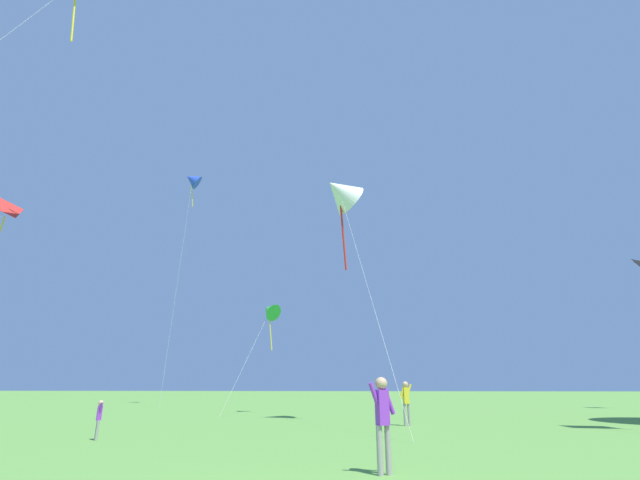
# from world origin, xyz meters

# --- Properties ---
(kite_white_distant) EXTENTS (4.16, 8.58, 12.58)m
(kite_white_distant) POSITION_xyz_m (-1.06, 16.18, 11.35)
(kite_white_distant) COLOR white
(kite_white_distant) RESTS_ON ground_plane
(kite_green_small) EXTENTS (2.37, 5.20, 7.22)m
(kite_green_small) POSITION_xyz_m (-6.66, 23.73, 6.46)
(kite_green_small) COLOR green
(kite_green_small) RESTS_ON ground_plane
(kite_red_high) EXTENTS (2.18, 6.18, 10.17)m
(kite_red_high) POSITION_xyz_m (-16.46, 11.70, 9.02)
(kite_red_high) COLOR red
(kite_red_high) RESTS_ON ground_plane
(kite_blue_delta) EXTENTS (2.45, 5.40, 23.49)m
(kite_blue_delta) POSITION_xyz_m (-18.52, 34.79, 22.45)
(kite_blue_delta) COLOR blue
(kite_blue_delta) RESTS_ON ground_plane
(person_child_small) EXTENTS (0.29, 0.32, 1.16)m
(person_child_small) POSITION_xyz_m (-7.98, 8.48, 0.70)
(person_child_small) COLOR gray
(person_child_small) RESTS_ON ground_plane
(person_near_tree) EXTENTS (0.53, 0.34, 1.73)m
(person_near_tree) POSITION_xyz_m (0.78, 4.06, 1.04)
(person_near_tree) COLOR gray
(person_near_tree) RESTS_ON ground_plane
(person_foreground_watcher) EXTENTS (0.57, 0.27, 1.78)m
(person_foreground_watcher) POSITION_xyz_m (1.70, 15.25, 1.07)
(person_foreground_watcher) COLOR gray
(person_foreground_watcher) RESTS_ON ground_plane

